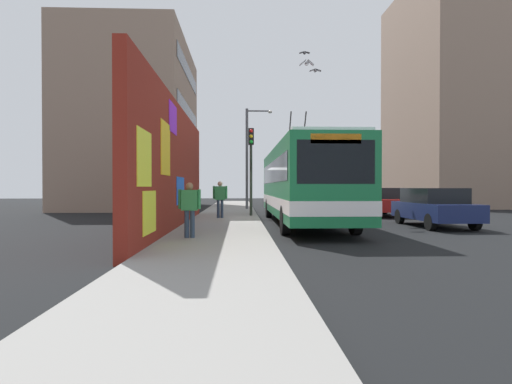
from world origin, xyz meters
name	(u,v)px	position (x,y,z in m)	size (l,w,h in m)	color
ground_plane	(259,221)	(0.00, 0.00, 0.00)	(80.00, 80.00, 0.00)	black
sidewalk_slab	(226,220)	(0.00, 1.60, 0.07)	(48.00, 3.20, 0.15)	gray
graffiti_wall	(176,168)	(-3.81, 3.35, 2.36)	(14.44, 0.32, 4.73)	maroon
building_far_left	(136,127)	(13.22, 9.20, 6.44)	(13.29, 8.28, 12.88)	gray
building_far_right	(448,97)	(15.02, -17.00, 9.43)	(12.05, 7.47, 18.86)	gray
city_bus	(302,181)	(-1.81, -1.80, 1.87)	(12.34, 2.67, 5.14)	#19723F
parked_car_navy	(434,206)	(-3.09, -7.00, 0.83)	(4.41, 1.91, 1.58)	navy
parked_car_red	(379,201)	(3.36, -7.00, 0.84)	(4.70, 1.93, 1.58)	#B21E19
parked_car_black	(349,198)	(9.84, -7.00, 0.83)	(4.29, 1.93, 1.58)	black
pedestrian_midblock	(220,196)	(0.03, 1.87, 1.18)	(0.23, 0.69, 1.74)	#2D3F59
pedestrian_near_wall	(190,205)	(-7.51, 2.38, 1.08)	(0.22, 0.65, 1.60)	#2D3F59
traffic_light	(251,157)	(1.47, 0.35, 3.16)	(0.49, 0.28, 4.50)	#2D382D
street_lamp	(250,151)	(8.13, 0.25, 4.04)	(0.44, 1.80, 6.79)	#4C4C51
flying_pigeons	(309,62)	(-1.12, -2.19, 7.27)	(7.29, 1.69, 2.83)	slate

